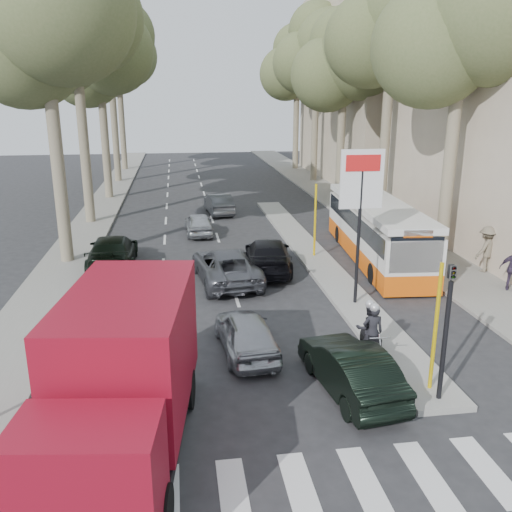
{
  "coord_description": "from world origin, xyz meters",
  "views": [
    {
      "loc": [
        -2.92,
        -12.52,
        7.34
      ],
      "look_at": [
        -0.14,
        6.49,
        1.6
      ],
      "focal_mm": 38.0,
      "sensor_mm": 36.0,
      "label": 1
    }
  ],
  "objects_px": {
    "city_bus": "(377,229)",
    "dark_hatchback": "(350,368)",
    "motorcycle": "(371,332)",
    "red_truck": "(124,376)",
    "silver_hatchback": "(246,333)"
  },
  "relations": [
    {
      "from": "dark_hatchback",
      "to": "motorcycle",
      "type": "height_order",
      "value": "motorcycle"
    },
    {
      "from": "dark_hatchback",
      "to": "red_truck",
      "type": "relative_size",
      "value": 0.6
    },
    {
      "from": "dark_hatchback",
      "to": "red_truck",
      "type": "bearing_deg",
      "value": 9.35
    },
    {
      "from": "silver_hatchback",
      "to": "motorcycle",
      "type": "xyz_separation_m",
      "value": [
        3.51,
        -0.82,
        0.18
      ]
    },
    {
      "from": "dark_hatchback",
      "to": "city_bus",
      "type": "relative_size",
      "value": 0.38
    },
    {
      "from": "silver_hatchback",
      "to": "motorcycle",
      "type": "height_order",
      "value": "motorcycle"
    },
    {
      "from": "silver_hatchback",
      "to": "city_bus",
      "type": "xyz_separation_m",
      "value": [
        7.13,
        8.56,
        0.82
      ]
    },
    {
      "from": "motorcycle",
      "to": "dark_hatchback",
      "type": "bearing_deg",
      "value": -121.47
    },
    {
      "from": "red_truck",
      "to": "motorcycle",
      "type": "distance_m",
      "value": 7.48
    },
    {
      "from": "dark_hatchback",
      "to": "city_bus",
      "type": "xyz_separation_m",
      "value": [
        4.78,
        11.13,
        0.78
      ]
    },
    {
      "from": "motorcycle",
      "to": "silver_hatchback",
      "type": "bearing_deg",
      "value": 168.98
    },
    {
      "from": "city_bus",
      "to": "dark_hatchback",
      "type": "bearing_deg",
      "value": -108.78
    },
    {
      "from": "silver_hatchback",
      "to": "motorcycle",
      "type": "relative_size",
      "value": 1.76
    },
    {
      "from": "silver_hatchback",
      "to": "red_truck",
      "type": "xyz_separation_m",
      "value": [
        -3.07,
        -4.24,
        1.17
      ]
    },
    {
      "from": "dark_hatchback",
      "to": "city_bus",
      "type": "distance_m",
      "value": 12.14
    }
  ]
}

